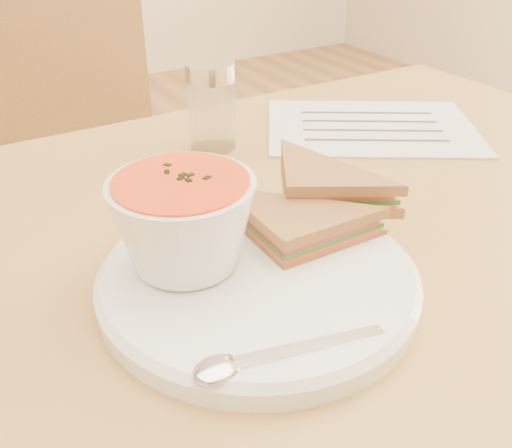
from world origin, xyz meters
TOP-DOWN VIEW (x-y plane):
  - dining_table at (0.00, 0.00)m, footprint 1.00×0.70m
  - chair_far at (-0.10, 0.57)m, footprint 0.40×0.40m
  - plate at (-0.13, -0.09)m, footprint 0.27×0.27m
  - soup_bowl at (-0.18, -0.05)m, footprint 0.15×0.15m
  - sandwich_half_a at (-0.11, -0.10)m, footprint 0.11×0.11m
  - sandwich_half_b at (-0.07, -0.04)m, footprint 0.15×0.15m
  - spoon at (-0.16, -0.18)m, footprint 0.18×0.07m
  - paper_menu at (0.20, 0.15)m, footprint 0.36×0.33m
  - condiment_shaker at (-0.02, 0.20)m, footprint 0.08×0.08m

SIDE VIEW (x-z plane):
  - dining_table at x=0.00m, z-range 0.00..0.75m
  - chair_far at x=-0.10m, z-range 0.00..0.89m
  - paper_menu at x=0.20m, z-range 0.75..0.75m
  - plate at x=-0.13m, z-range 0.75..0.77m
  - spoon at x=-0.16m, z-range 0.77..0.78m
  - sandwich_half_a at x=-0.11m, z-range 0.77..0.80m
  - sandwich_half_b at x=-0.07m, z-range 0.78..0.81m
  - condiment_shaker at x=-0.02m, z-range 0.75..0.86m
  - soup_bowl at x=-0.18m, z-range 0.77..0.85m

